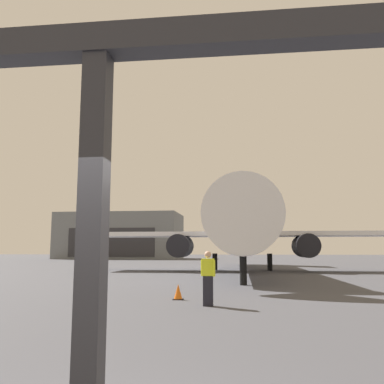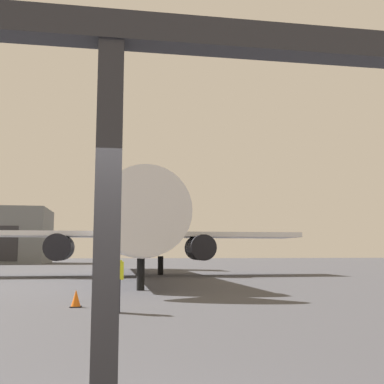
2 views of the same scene
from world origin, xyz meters
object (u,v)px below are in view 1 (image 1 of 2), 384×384
(ground_crew_worker, at_px, (208,277))
(distant_hangar, at_px, (121,236))
(airplane, at_px, (242,231))
(traffic_cone, at_px, (178,292))

(ground_crew_worker, relative_size, distant_hangar, 0.07)
(airplane, distance_m, distant_hangar, 52.66)
(ground_crew_worker, bearing_deg, airplane, 86.89)
(ground_crew_worker, bearing_deg, distant_hangar, 108.66)
(ground_crew_worker, height_order, traffic_cone, ground_crew_worker)
(airplane, xyz_separation_m, ground_crew_worker, (-1.18, -21.66, -2.49))
(traffic_cone, distance_m, distant_hangar, 70.44)
(traffic_cone, bearing_deg, distant_hangar, 108.14)
(airplane, height_order, ground_crew_worker, airplane)
(traffic_cone, bearing_deg, airplane, 83.22)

